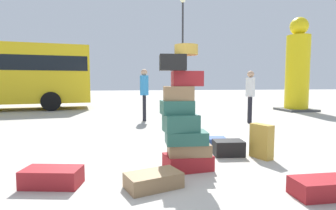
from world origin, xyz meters
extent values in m
plane|color=#ADA89E|center=(0.00, 0.00, 0.00)|extent=(80.00, 80.00, 0.00)
cube|color=maroon|center=(0.43, 0.09, 0.12)|extent=(0.75, 0.55, 0.23)
cube|color=olive|center=(0.45, 0.09, 0.32)|extent=(0.67, 0.48, 0.18)
cube|color=#26594C|center=(0.40, 0.06, 0.51)|extent=(0.65, 0.46, 0.19)
cube|color=#26594C|center=(0.32, 0.06, 0.73)|extent=(0.54, 0.38, 0.26)
cube|color=#26594C|center=(0.28, 0.16, 0.97)|extent=(0.50, 0.35, 0.21)
cube|color=olive|center=(0.30, 0.19, 1.18)|extent=(0.49, 0.35, 0.22)
cube|color=maroon|center=(0.45, 0.22, 1.41)|extent=(0.48, 0.34, 0.23)
cube|color=black|center=(0.18, 0.03, 1.65)|extent=(0.41, 0.29, 0.24)
cylinder|color=#B28C33|center=(0.39, 0.06, 1.84)|extent=(0.35, 0.35, 0.15)
cube|color=maroon|center=(1.76, -1.18, 0.11)|extent=(0.69, 0.39, 0.22)
cube|color=maroon|center=(-1.48, -0.27, 0.12)|extent=(0.80, 0.52, 0.24)
cube|color=#B28C33|center=(1.88, 0.46, 0.31)|extent=(0.30, 0.44, 0.61)
cube|color=#334F99|center=(1.33, 1.48, 0.09)|extent=(0.61, 0.45, 0.18)
cube|color=black|center=(1.37, 0.74, 0.14)|extent=(0.58, 0.43, 0.28)
cube|color=olive|center=(-0.18, -0.56, 0.10)|extent=(0.79, 0.60, 0.20)
cylinder|color=black|center=(0.24, 5.63, 0.45)|extent=(0.12, 0.12, 0.90)
cylinder|color=black|center=(0.22, 5.42, 0.45)|extent=(0.12, 0.12, 0.90)
cylinder|color=#338CCC|center=(0.23, 5.53, 1.24)|extent=(0.30, 0.30, 0.69)
sphere|color=tan|center=(0.23, 5.53, 1.70)|extent=(0.22, 0.22, 0.22)
cylinder|color=black|center=(3.66, 4.46, 0.44)|extent=(0.12, 0.12, 0.88)
cylinder|color=black|center=(3.58, 4.25, 0.44)|extent=(0.12, 0.12, 0.88)
cylinder|color=white|center=(3.62, 4.36, 1.19)|extent=(0.30, 0.30, 0.63)
sphere|color=tan|center=(3.62, 4.36, 1.62)|extent=(0.22, 0.22, 0.22)
cylinder|color=yellow|center=(7.63, 7.63, 1.76)|extent=(1.06, 1.06, 3.52)
sphere|color=yellow|center=(7.63, 7.63, 3.94)|extent=(0.82, 0.82, 0.82)
cube|color=#4C4C4C|center=(7.63, 7.63, 0.05)|extent=(1.48, 1.48, 0.10)
cylinder|color=black|center=(-4.19, 11.94, 0.45)|extent=(0.93, 0.38, 0.90)
cylinder|color=black|center=(-3.81, 9.47, 0.45)|extent=(0.93, 0.38, 0.90)
cylinder|color=#333338|center=(3.36, 13.16, 3.20)|extent=(0.12, 0.12, 6.41)
sphere|color=#F2F2CC|center=(3.36, 13.16, 6.53)|extent=(0.36, 0.36, 0.36)
camera|label=1|loc=(-0.58, -3.93, 1.36)|focal=28.92mm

